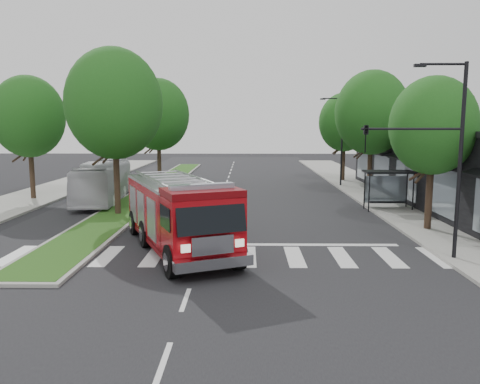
# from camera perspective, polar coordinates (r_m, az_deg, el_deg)

# --- Properties ---
(ground) EXTENTS (140.00, 140.00, 0.00)m
(ground) POSITION_cam_1_polar(r_m,az_deg,el_deg) (23.06, -4.08, -5.79)
(ground) COLOR black
(ground) RESTS_ON ground
(sidewalk_right) EXTENTS (5.00, 80.00, 0.15)m
(sidewalk_right) POSITION_cam_1_polar(r_m,az_deg,el_deg) (34.42, 18.67, -1.43)
(sidewalk_right) COLOR gray
(sidewalk_right) RESTS_ON ground
(sidewalk_left) EXTENTS (5.00, 80.00, 0.15)m
(sidewalk_left) POSITION_cam_1_polar(r_m,az_deg,el_deg) (36.66, -25.86, -1.26)
(sidewalk_left) COLOR gray
(sidewalk_left) RESTS_ON ground
(median) EXTENTS (3.00, 50.00, 0.15)m
(median) POSITION_cam_1_polar(r_m,az_deg,el_deg) (41.44, -10.24, 0.43)
(median) COLOR gray
(median) RESTS_ON ground
(storefront_row) EXTENTS (8.00, 30.00, 5.00)m
(storefront_row) POSITION_cam_1_polar(r_m,az_deg,el_deg) (35.76, 25.73, 2.45)
(storefront_row) COLOR black
(storefront_row) RESTS_ON ground
(bus_shelter) EXTENTS (3.20, 1.60, 2.61)m
(bus_shelter) POSITION_cam_1_polar(r_m,az_deg,el_deg) (32.01, 17.62, 1.48)
(bus_shelter) COLOR black
(bus_shelter) RESTS_ON ground
(tree_right_near) EXTENTS (4.40, 4.40, 8.05)m
(tree_right_near) POSITION_cam_1_polar(r_m,az_deg,el_deg) (26.11, 22.47, 7.45)
(tree_right_near) COLOR black
(tree_right_near) RESTS_ON ground
(tree_right_mid) EXTENTS (5.60, 5.60, 9.72)m
(tree_right_mid) POSITION_cam_1_polar(r_m,az_deg,el_deg) (37.55, 15.77, 9.28)
(tree_right_mid) COLOR black
(tree_right_mid) RESTS_ON ground
(tree_right_far) EXTENTS (5.00, 5.00, 8.73)m
(tree_right_far) POSITION_cam_1_polar(r_m,az_deg,el_deg) (47.28, 12.61, 8.30)
(tree_right_far) COLOR black
(tree_right_far) RESTS_ON ground
(tree_median_near) EXTENTS (5.80, 5.80, 10.16)m
(tree_median_near) POSITION_cam_1_polar(r_m,az_deg,el_deg) (29.43, -15.11, 10.34)
(tree_median_near) COLOR black
(tree_median_near) RESTS_ON ground
(tree_median_far) EXTENTS (5.60, 5.60, 9.72)m
(tree_median_far) POSITION_cam_1_polar(r_m,az_deg,el_deg) (43.05, -9.95, 9.28)
(tree_median_far) COLOR black
(tree_median_far) RESTS_ON ground
(tree_left_mid) EXTENTS (5.20, 5.20, 9.16)m
(tree_left_mid) POSITION_cam_1_polar(r_m,az_deg,el_deg) (37.84, -24.39, 8.36)
(tree_left_mid) COLOR black
(tree_left_mid) RESTS_ON ground
(streetlight_right_near) EXTENTS (4.08, 0.22, 8.00)m
(streetlight_right_near) POSITION_cam_1_polar(r_m,az_deg,el_deg) (20.32, 23.06, 5.02)
(streetlight_right_near) COLOR black
(streetlight_right_near) RESTS_ON ground
(streetlight_right_far) EXTENTS (2.11, 0.20, 8.00)m
(streetlight_right_far) POSITION_cam_1_polar(r_m,az_deg,el_deg) (43.14, 12.13, 6.55)
(streetlight_right_far) COLOR black
(streetlight_right_far) RESTS_ON ground
(fire_engine) EXTENTS (6.52, 10.07, 3.37)m
(fire_engine) POSITION_cam_1_polar(r_m,az_deg,el_deg) (21.04, -7.52, -2.68)
(fire_engine) COLOR #620509
(fire_engine) RESTS_ON ground
(city_bus) EXTENTS (3.56, 10.72, 2.93)m
(city_bus) POSITION_cam_1_polar(r_m,az_deg,el_deg) (35.51, -16.30, 1.22)
(city_bus) COLOR silver
(city_bus) RESTS_ON ground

